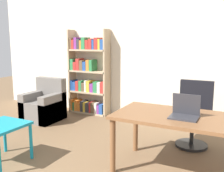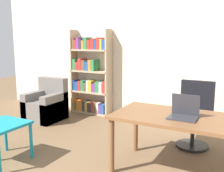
{
  "view_description": "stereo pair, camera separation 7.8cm",
  "coord_description": "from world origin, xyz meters",
  "px_view_note": "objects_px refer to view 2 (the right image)",
  "views": [
    {
      "loc": [
        1.65,
        -0.55,
        1.62
      ],
      "look_at": [
        -0.03,
        2.73,
        0.98
      ],
      "focal_mm": 42.0,
      "sensor_mm": 36.0,
      "label": 1
    },
    {
      "loc": [
        1.72,
        -0.51,
        1.62
      ],
      "look_at": [
        -0.03,
        2.73,
        0.98
      ],
      "focal_mm": 42.0,
      "sensor_mm": 36.0,
      "label": 2
    }
  ],
  "objects_px": {
    "armchair": "(46,106)",
    "bookshelf": "(90,76)",
    "desk": "(188,124)",
    "side_table_blue": "(1,129)",
    "office_chair": "(194,116)",
    "laptop": "(184,113)"
  },
  "relations": [
    {
      "from": "side_table_blue",
      "to": "armchair",
      "type": "xyz_separation_m",
      "value": [
        -0.82,
        1.75,
        -0.17
      ]
    },
    {
      "from": "armchair",
      "to": "bookshelf",
      "type": "xyz_separation_m",
      "value": [
        0.53,
        0.87,
        0.55
      ]
    },
    {
      "from": "desk",
      "to": "side_table_blue",
      "type": "distance_m",
      "value": 2.41
    },
    {
      "from": "bookshelf",
      "to": "laptop",
      "type": "bearing_deg",
      "value": -36.44
    },
    {
      "from": "armchair",
      "to": "bookshelf",
      "type": "bearing_deg",
      "value": 58.71
    },
    {
      "from": "laptop",
      "to": "office_chair",
      "type": "height_order",
      "value": "office_chair"
    },
    {
      "from": "office_chair",
      "to": "bookshelf",
      "type": "xyz_separation_m",
      "value": [
        -2.45,
        0.82,
        0.36
      ]
    },
    {
      "from": "office_chair",
      "to": "armchair",
      "type": "relative_size",
      "value": 1.18
    },
    {
      "from": "side_table_blue",
      "to": "office_chair",
      "type": "bearing_deg",
      "value": 39.91
    },
    {
      "from": "armchair",
      "to": "bookshelf",
      "type": "distance_m",
      "value": 1.15
    },
    {
      "from": "desk",
      "to": "side_table_blue",
      "type": "xyz_separation_m",
      "value": [
        -2.27,
        -0.81,
        -0.19
      ]
    },
    {
      "from": "desk",
      "to": "laptop",
      "type": "distance_m",
      "value": 0.16
    },
    {
      "from": "laptop",
      "to": "armchair",
      "type": "bearing_deg",
      "value": 161.98
    },
    {
      "from": "desk",
      "to": "armchair",
      "type": "distance_m",
      "value": 3.25
    },
    {
      "from": "armchair",
      "to": "office_chair",
      "type": "bearing_deg",
      "value": 1.0
    },
    {
      "from": "desk",
      "to": "office_chair",
      "type": "xyz_separation_m",
      "value": [
        -0.11,
        0.99,
        -0.17
      ]
    },
    {
      "from": "desk",
      "to": "armchair",
      "type": "relative_size",
      "value": 2.09
    },
    {
      "from": "laptop",
      "to": "armchair",
      "type": "distance_m",
      "value": 3.24
    },
    {
      "from": "armchair",
      "to": "laptop",
      "type": "bearing_deg",
      "value": -18.02
    },
    {
      "from": "laptop",
      "to": "bookshelf",
      "type": "relative_size",
      "value": 0.17
    },
    {
      "from": "side_table_blue",
      "to": "armchair",
      "type": "distance_m",
      "value": 1.94
    },
    {
      "from": "desk",
      "to": "side_table_blue",
      "type": "relative_size",
      "value": 2.97
    }
  ]
}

